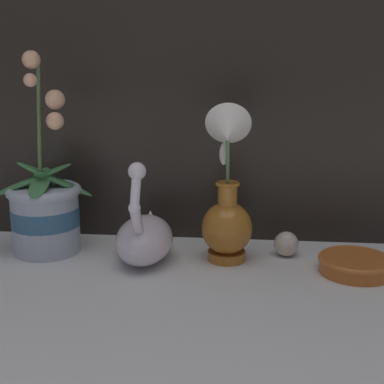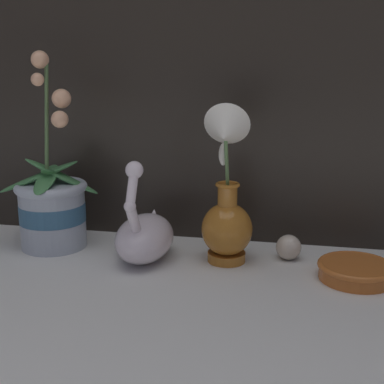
{
  "view_description": "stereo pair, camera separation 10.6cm",
  "coord_description": "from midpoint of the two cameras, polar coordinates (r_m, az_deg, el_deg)",
  "views": [
    {
      "loc": [
        0.08,
        -0.88,
        0.4
      ],
      "look_at": [
        -0.02,
        0.14,
        0.14
      ],
      "focal_mm": 50.0,
      "sensor_mm": 36.0,
      "label": 1
    },
    {
      "loc": [
        0.18,
        -0.87,
        0.4
      ],
      "look_at": [
        -0.02,
        0.14,
        0.14
      ],
      "focal_mm": 50.0,
      "sensor_mm": 36.0,
      "label": 2
    }
  ],
  "objects": [
    {
      "name": "ground_plane",
      "position": [
        0.97,
        -2.68,
        -10.26
      ],
      "size": [
        2.8,
        2.8,
        0.0
      ],
      "primitive_type": "plane",
      "color": "silver"
    },
    {
      "name": "orchid_potted_plant",
      "position": [
        1.17,
        -17.9,
        -1.72
      ],
      "size": [
        0.21,
        0.18,
        0.42
      ],
      "color": "#B2BCCC",
      "rests_on": "ground_plane"
    },
    {
      "name": "swan_figurine",
      "position": [
        1.08,
        -7.89,
        -4.74
      ],
      "size": [
        0.11,
        0.2,
        0.22
      ],
      "color": "white",
      "rests_on": "ground_plane"
    },
    {
      "name": "blue_vase",
      "position": [
        1.05,
        0.9,
        -1.6
      ],
      "size": [
        0.1,
        0.14,
        0.32
      ],
      "color": "#B26B23",
      "rests_on": "ground_plane"
    },
    {
      "name": "glass_sphere",
      "position": [
        1.12,
        7.37,
        -5.56
      ],
      "size": [
        0.05,
        0.05,
        0.05
      ],
      "color": "beige",
      "rests_on": "ground_plane"
    },
    {
      "name": "amber_dish",
      "position": [
        1.06,
        14.34,
        -7.46
      ],
      "size": [
        0.14,
        0.14,
        0.03
      ],
      "color": "#C66628",
      "rests_on": "ground_plane"
    }
  ]
}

